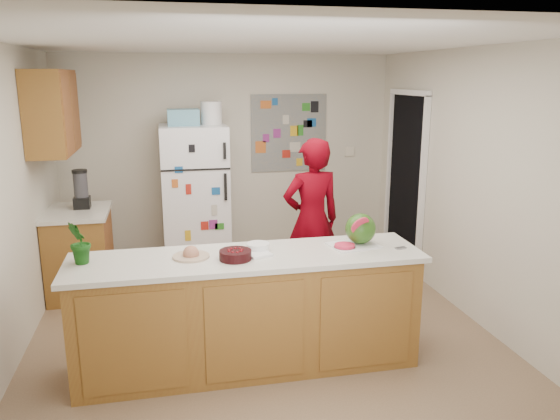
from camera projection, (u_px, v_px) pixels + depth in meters
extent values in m
cube|color=brown|center=(263.00, 335.00, 4.86)|extent=(4.00, 4.50, 0.02)
cube|color=beige|center=(229.00, 159.00, 6.71)|extent=(4.00, 0.02, 2.50)
cube|color=beige|center=(2.00, 209.00, 4.16)|extent=(0.02, 4.50, 2.50)
cube|color=beige|center=(478.00, 188.00, 4.97)|extent=(0.02, 4.50, 2.50)
cube|color=white|center=(260.00, 40.00, 4.26)|extent=(4.00, 4.50, 0.02)
cube|color=black|center=(406.00, 183.00, 6.40)|extent=(0.03, 0.85, 2.04)
cube|color=brown|center=(248.00, 314.00, 4.24)|extent=(2.60, 0.62, 0.88)
cube|color=silver|center=(248.00, 258.00, 4.13)|extent=(2.68, 0.70, 0.04)
cube|color=brown|center=(80.00, 254.00, 5.70)|extent=(0.60, 0.80, 0.86)
cube|color=silver|center=(77.00, 212.00, 5.59)|extent=(0.64, 0.84, 0.04)
cube|color=brown|center=(52.00, 112.00, 5.27)|extent=(0.35, 1.00, 0.80)
cube|color=silver|center=(195.00, 199.00, 6.35)|extent=(0.75, 0.70, 1.70)
cube|color=#5999B2|center=(183.00, 117.00, 6.11)|extent=(0.35, 0.28, 0.18)
cube|color=slate|center=(289.00, 133.00, 6.77)|extent=(0.95, 0.01, 0.95)
imported|color=#5E000B|center=(312.00, 221.00, 5.46)|extent=(0.65, 0.48, 1.66)
cylinder|color=black|center=(81.00, 190.00, 5.64)|extent=(0.14, 0.14, 0.38)
cube|color=white|center=(354.00, 245.00, 4.35)|extent=(0.42, 0.34, 0.01)
sphere|color=#285C1B|center=(360.00, 229.00, 4.35)|extent=(0.24, 0.24, 0.24)
cylinder|color=red|center=(345.00, 246.00, 4.28)|extent=(0.16, 0.16, 0.02)
cylinder|color=black|center=(235.00, 255.00, 4.02)|extent=(0.31, 0.31, 0.07)
cylinder|color=silver|center=(258.00, 247.00, 4.23)|extent=(0.23, 0.23, 0.06)
cylinder|color=#0C076B|center=(242.00, 257.00, 4.01)|extent=(0.13, 0.13, 0.05)
cylinder|color=beige|center=(191.00, 256.00, 4.08)|extent=(0.35, 0.35, 0.02)
cube|color=silver|center=(259.00, 254.00, 4.12)|extent=(0.21, 0.20, 0.02)
cube|color=gray|center=(401.00, 248.00, 4.28)|extent=(0.09, 0.06, 0.01)
imported|color=#144513|center=(80.00, 243.00, 3.89)|extent=(0.16, 0.19, 0.33)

